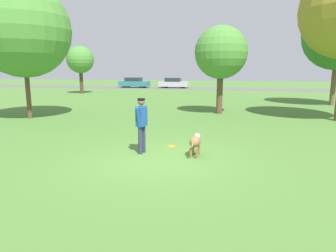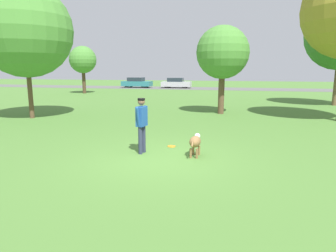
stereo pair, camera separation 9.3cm
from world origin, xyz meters
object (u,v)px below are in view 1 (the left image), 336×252
Objects in this scene: tree_near_left at (23,30)px; tree_mid_center at (221,53)px; tree_far_left at (80,60)px; parked_car_teal at (134,83)px; person at (142,121)px; dog at (195,142)px; frisbee at (171,146)px; parked_car_silver at (174,83)px.

tree_near_left reaches higher than tree_mid_center.
tree_far_left is 1.19× the size of parked_car_teal.
tree_mid_center reaches higher than person.
dog is 34.50m from parked_car_teal.
parked_car_teal is (2.19, 11.05, -2.85)m from tree_far_left.
person reaches higher than dog.
tree_near_left is 1.65× the size of parked_car_teal.
dog is 1.40m from frisbee.
person is 33.95m from parked_car_teal.
tree_mid_center is (1.92, 9.12, 2.49)m from person.
dog is 25.97m from tree_far_left.
parked_car_silver reaches higher than dog.
frisbee is 33.28m from parked_car_teal.
dog is at bearing -91.61° from tree_mid_center.
parked_car_silver is (-5.50, 32.42, -0.34)m from person.
dog is 3.58× the size of frisbee.
tree_mid_center reaches higher than parked_car_teal.
tree_near_left is 1.38× the size of tree_mid_center.
dog is 33.17m from parked_car_silver.
dog is at bearing -66.21° from parked_car_teal.
tree_near_left is (-8.61, 4.21, 4.53)m from frisbee.
tree_near_left reaches higher than parked_car_teal.
person is 0.42× the size of parked_car_silver.
frisbee is 0.07× the size of parked_car_silver.
tree_near_left is 27.60m from parked_car_silver.
person is 10.07m from tree_near_left.
tree_mid_center is at bearing 21.79° from tree_near_left.
tree_near_left is at bearing -70.98° from tree_far_left.
dog reaches higher than frisbee.
frisbee is (0.73, 0.98, -1.01)m from person.
tree_far_left is (-15.00, 20.98, 3.10)m from dog.
person reaches higher than parked_car_silver.
person is 0.41× the size of parked_car_teal.
person is at bearing -68.85° from parked_car_teal.
tree_far_left reaches higher than person.
parked_car_silver is (-7.42, 23.31, -2.83)m from tree_mid_center.
parked_car_teal is (-11.14, 32.07, -0.32)m from person.
parked_car_teal is at bearing 24.58° from dog.
tree_near_left is 1.71× the size of parked_car_silver.
tree_near_left is at bearing -81.09° from parked_car_teal.
frisbee is 0.05× the size of tree_far_left.
person is at bearing -80.94° from parked_car_silver.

